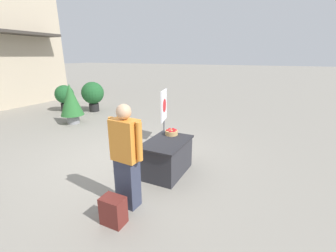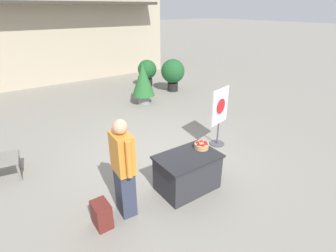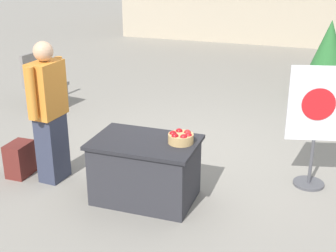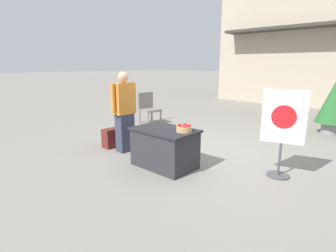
{
  "view_description": "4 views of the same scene",
  "coord_description": "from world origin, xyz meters",
  "px_view_note": "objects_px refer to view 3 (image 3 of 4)",
  "views": [
    {
      "loc": [
        -3.89,
        -3.09,
        2.33
      ],
      "look_at": [
        0.26,
        -1.08,
        0.89
      ],
      "focal_mm": 24.0,
      "sensor_mm": 36.0,
      "label": 1
    },
    {
      "loc": [
        -2.75,
        -4.34,
        3.13
      ],
      "look_at": [
        -0.05,
        -0.49,
        1.0
      ],
      "focal_mm": 28.0,
      "sensor_mm": 36.0,
      "label": 2
    },
    {
      "loc": [
        1.62,
        -5.51,
        2.67
      ],
      "look_at": [
        -0.15,
        -0.38,
        0.56
      ],
      "focal_mm": 50.0,
      "sensor_mm": 36.0,
      "label": 3
    },
    {
      "loc": [
        2.92,
        -4.56,
        1.82
      ],
      "look_at": [
        -0.43,
        -0.79,
        0.63
      ],
      "focal_mm": 28.0,
      "sensor_mm": 36.0,
      "label": 4
    }
  ],
  "objects_px": {
    "poster_board": "(316,120)",
    "patio_chair": "(41,79)",
    "apple_basket": "(181,137)",
    "potted_plant_far_right": "(328,53)",
    "display_table": "(145,170)",
    "person_visitor": "(49,112)",
    "backpack": "(20,159)"
  },
  "relations": [
    {
      "from": "display_table",
      "to": "apple_basket",
      "type": "distance_m",
      "value": 0.57
    },
    {
      "from": "apple_basket",
      "to": "backpack",
      "type": "bearing_deg",
      "value": -178.98
    },
    {
      "from": "apple_basket",
      "to": "poster_board",
      "type": "bearing_deg",
      "value": 32.81
    },
    {
      "from": "poster_board",
      "to": "patio_chair",
      "type": "bearing_deg",
      "value": -121.63
    },
    {
      "from": "display_table",
      "to": "apple_basket",
      "type": "bearing_deg",
      "value": 10.24
    },
    {
      "from": "apple_basket",
      "to": "potted_plant_far_right",
      "type": "relative_size",
      "value": 0.19
    },
    {
      "from": "apple_basket",
      "to": "backpack",
      "type": "xyz_separation_m",
      "value": [
        -2.05,
        -0.04,
        -0.56
      ]
    },
    {
      "from": "apple_basket",
      "to": "person_visitor",
      "type": "relative_size",
      "value": 0.16
    },
    {
      "from": "person_visitor",
      "to": "potted_plant_far_right",
      "type": "xyz_separation_m",
      "value": [
        2.98,
        4.53,
        -0.04
      ]
    },
    {
      "from": "poster_board",
      "to": "apple_basket",
      "type": "bearing_deg",
      "value": -71.59
    },
    {
      "from": "poster_board",
      "to": "backpack",
      "type": "bearing_deg",
      "value": -89.62
    },
    {
      "from": "display_table",
      "to": "person_visitor",
      "type": "height_order",
      "value": "person_visitor"
    },
    {
      "from": "display_table",
      "to": "person_visitor",
      "type": "bearing_deg",
      "value": 175.98
    },
    {
      "from": "display_table",
      "to": "person_visitor",
      "type": "xyz_separation_m",
      "value": [
        -1.22,
        0.09,
        0.5
      ]
    },
    {
      "from": "poster_board",
      "to": "potted_plant_far_right",
      "type": "xyz_separation_m",
      "value": [
        0.04,
        3.69,
        -0.0
      ]
    },
    {
      "from": "display_table",
      "to": "backpack",
      "type": "bearing_deg",
      "value": 178.87
    },
    {
      "from": "backpack",
      "to": "patio_chair",
      "type": "relative_size",
      "value": 0.44
    },
    {
      "from": "apple_basket",
      "to": "patio_chair",
      "type": "height_order",
      "value": "patio_chair"
    },
    {
      "from": "patio_chair",
      "to": "potted_plant_far_right",
      "type": "distance_m",
      "value": 5.15
    },
    {
      "from": "person_visitor",
      "to": "backpack",
      "type": "distance_m",
      "value": 0.79
    },
    {
      "from": "display_table",
      "to": "person_visitor",
      "type": "relative_size",
      "value": 0.68
    },
    {
      "from": "backpack",
      "to": "potted_plant_far_right",
      "type": "bearing_deg",
      "value": 53.23
    },
    {
      "from": "person_visitor",
      "to": "display_table",
      "type": "bearing_deg",
      "value": 0.0
    },
    {
      "from": "display_table",
      "to": "potted_plant_far_right",
      "type": "relative_size",
      "value": 0.8
    },
    {
      "from": "poster_board",
      "to": "potted_plant_far_right",
      "type": "bearing_deg",
      "value": 164.92
    },
    {
      "from": "patio_chair",
      "to": "backpack",
      "type": "bearing_deg",
      "value": -54.27
    },
    {
      "from": "display_table",
      "to": "poster_board",
      "type": "xyz_separation_m",
      "value": [
        1.71,
        0.93,
        0.46
      ]
    },
    {
      "from": "person_visitor",
      "to": "poster_board",
      "type": "relative_size",
      "value": 1.16
    },
    {
      "from": "display_table",
      "to": "apple_basket",
      "type": "xyz_separation_m",
      "value": [
        0.38,
        0.07,
        0.41
      ]
    },
    {
      "from": "apple_basket",
      "to": "patio_chair",
      "type": "distance_m",
      "value": 3.96
    },
    {
      "from": "apple_basket",
      "to": "patio_chair",
      "type": "relative_size",
      "value": 0.28
    },
    {
      "from": "backpack",
      "to": "poster_board",
      "type": "relative_size",
      "value": 0.29
    }
  ]
}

